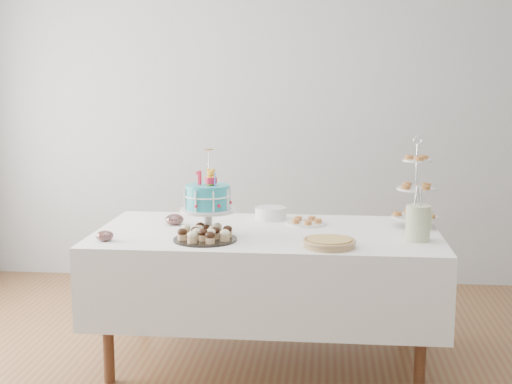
# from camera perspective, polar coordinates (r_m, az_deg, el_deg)

# --- Properties ---
(floor) EXTENTS (5.00, 5.00, 0.00)m
(floor) POSITION_cam_1_polar(r_m,az_deg,el_deg) (3.97, 0.49, -15.02)
(floor) COLOR brown
(floor) RESTS_ON ground
(walls) EXTENTS (5.04, 4.04, 2.70)m
(walls) POSITION_cam_1_polar(r_m,az_deg,el_deg) (3.63, 0.51, 4.82)
(walls) COLOR #A9ABAE
(walls) RESTS_ON floor
(table) EXTENTS (1.92, 1.02, 0.77)m
(table) POSITION_cam_1_polar(r_m,az_deg,el_deg) (4.06, 0.89, -6.28)
(table) COLOR white
(table) RESTS_ON floor
(birthday_cake) EXTENTS (0.31, 0.31, 0.47)m
(birthday_cake) POSITION_cam_1_polar(r_m,az_deg,el_deg) (3.92, -3.87, -1.56)
(birthday_cake) COLOR silver
(birthday_cake) RESTS_ON table
(cupcake_tray) EXTENTS (0.34, 0.34, 0.08)m
(cupcake_tray) POSITION_cam_1_polar(r_m,az_deg,el_deg) (3.78, -4.09, -3.33)
(cupcake_tray) COLOR black
(cupcake_tray) RESTS_ON table
(pie) EXTENTS (0.27, 0.27, 0.04)m
(pie) POSITION_cam_1_polar(r_m,az_deg,el_deg) (3.65, 5.88, -4.03)
(pie) COLOR tan
(pie) RESTS_ON table
(tiered_stand) EXTENTS (0.27, 0.27, 0.53)m
(tiered_stand) POSITION_cam_1_polar(r_m,az_deg,el_deg) (4.18, 12.68, 0.21)
(tiered_stand) COLOR silver
(tiered_stand) RESTS_ON table
(plate_stack) EXTENTS (0.19, 0.19, 0.07)m
(plate_stack) POSITION_cam_1_polar(r_m,az_deg,el_deg) (4.33, 1.19, -1.71)
(plate_stack) COLOR silver
(plate_stack) RESTS_ON table
(pastry_plate) EXTENTS (0.24, 0.24, 0.04)m
(pastry_plate) POSITION_cam_1_polar(r_m,az_deg,el_deg) (4.20, 4.05, -2.38)
(pastry_plate) COLOR silver
(pastry_plate) RESTS_ON table
(jam_bowl_a) EXTENTS (0.09, 0.09, 0.06)m
(jam_bowl_a) POSITION_cam_1_polar(r_m,az_deg,el_deg) (3.85, -12.01, -3.46)
(jam_bowl_a) COLOR silver
(jam_bowl_a) RESTS_ON table
(jam_bowl_b) EXTENTS (0.11, 0.11, 0.07)m
(jam_bowl_b) POSITION_cam_1_polar(r_m,az_deg,el_deg) (4.20, -6.55, -2.21)
(jam_bowl_b) COLOR silver
(jam_bowl_b) RESTS_ON table
(utensil_pitcher) EXTENTS (0.14, 0.13, 0.29)m
(utensil_pitcher) POSITION_cam_1_polar(r_m,az_deg,el_deg) (3.85, 12.83, -2.32)
(utensil_pitcher) COLOR white
(utensil_pitcher) RESTS_ON table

